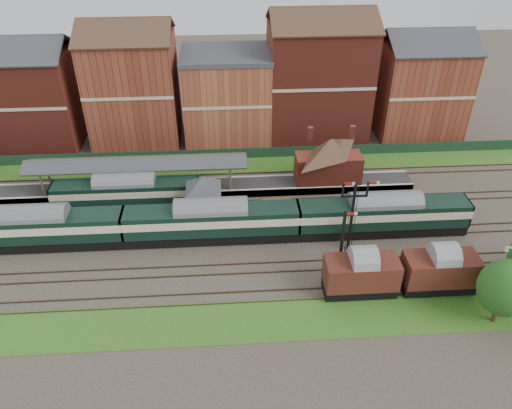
{
  "coord_description": "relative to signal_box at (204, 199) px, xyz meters",
  "views": [
    {
      "loc": [
        -0.35,
        -42.64,
        33.21
      ],
      "look_at": [
        2.64,
        2.0,
        3.0
      ],
      "focal_mm": 35.0,
      "sensor_mm": 36.0,
      "label": 1
    }
  ],
  "objects": [
    {
      "name": "ground",
      "position": [
        3.0,
        -3.25,
        -3.19
      ],
      "size": [
        160.0,
        160.0,
        0.0
      ],
      "primitive_type": "plane",
      "color": "#473D33",
      "rests_on": "ground"
    },
    {
      "name": "station_building",
      "position": [
        15.0,
        6.5,
        0.76
      ],
      "size": [
        8.1,
        8.1,
        5.9
      ],
      "color": "maroon",
      "rests_on": "platform"
    },
    {
      "name": "platform",
      "position": [
        -2.0,
        6.5,
        -2.69
      ],
      "size": [
        55.0,
        3.4,
        1.0
      ],
      "primitive_type": "cube",
      "color": "#2D2D2D",
      "rests_on": "ground"
    },
    {
      "name": "tree_far",
      "position": [
        25.6,
        -16.61,
        0.8
      ],
      "size": [
        4.53,
        4.53,
        6.6
      ],
      "color": "#382619",
      "rests_on": "ground"
    },
    {
      "name": "grass_front",
      "position": [
        3.0,
        -15.25,
        -3.16
      ],
      "size": [
        90.0,
        5.0,
        0.06
      ],
      "primitive_type": "cube",
      "color": "#2D6619",
      "rests_on": "ground"
    },
    {
      "name": "dmu_train",
      "position": [
        0.83,
        -3.25,
        -0.72
      ],
      "size": [
        55.0,
        2.89,
        4.23
      ],
      "color": "black",
      "rests_on": "ground"
    },
    {
      "name": "goods_van_a",
      "position": [
        14.58,
        -12.25,
        -0.89
      ],
      "size": [
        6.72,
        2.91,
        4.07
      ],
      "color": "black",
      "rests_on": "ground"
    },
    {
      "name": "semaphore_siding",
      "position": [
        13.02,
        -10.25,
        0.96
      ],
      "size": [
        1.23,
        0.25,
        8.0
      ],
      "color": "black",
      "rests_on": "ground"
    },
    {
      "name": "signal_box",
      "position": [
        0.0,
        0.0,
        0.0
      ],
      "size": [
        5.4,
        5.4,
        6.0
      ],
      "color": "#617352",
      "rests_on": "ground"
    },
    {
      "name": "grass_back",
      "position": [
        3.0,
        12.75,
        -3.16
      ],
      "size": [
        90.0,
        4.5,
        0.06
      ],
      "primitive_type": "cube",
      "color": "#2D6619",
      "rests_on": "ground"
    },
    {
      "name": "platform_railcar",
      "position": [
        -9.03,
        3.25,
        -0.93
      ],
      "size": [
        16.68,
        2.63,
        3.84
      ],
      "color": "black",
      "rests_on": "ground"
    },
    {
      "name": "goods_van_b",
      "position": [
        21.99,
        -12.25,
        -0.88
      ],
      "size": [
        6.75,
        2.92,
        4.09
      ],
      "color": "black",
      "rests_on": "ground"
    },
    {
      "name": "canopy",
      "position": [
        -8.0,
        6.5,
        1.39
      ],
      "size": [
        26.0,
        3.89,
        4.08
      ],
      "color": "brown",
      "rests_on": "platform"
    },
    {
      "name": "semaphore_bracket",
      "position": [
        15.04,
        -5.75,
        1.44
      ],
      "size": [
        3.6,
        0.25,
        8.18
      ],
      "color": "black",
      "rests_on": "ground"
    },
    {
      "name": "yard_lamp",
      "position": [
        27.0,
        -14.75,
        0.79
      ],
      "size": [
        2.6,
        0.22,
        7.0
      ],
      "color": "beige",
      "rests_on": "ground"
    },
    {
      "name": "town_backdrop",
      "position": [
        2.82,
        21.75,
        3.81
      ],
      "size": [
        69.0,
        10.0,
        16.0
      ],
      "color": "maroon",
      "rests_on": "ground"
    },
    {
      "name": "fence",
      "position": [
        3.0,
        14.75,
        -2.44
      ],
      "size": [
        90.0,
        0.12,
        1.5
      ],
      "primitive_type": "cube",
      "color": "#193823",
      "rests_on": "ground"
    },
    {
      "name": "brick_hut",
      "position": [
        8.0,
        0.0,
        -2.0
      ],
      "size": [
        3.2,
        2.64,
        2.94
      ],
      "color": "maroon",
      "rests_on": "ground"
    }
  ]
}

